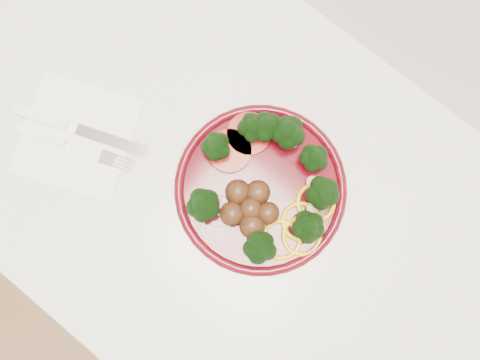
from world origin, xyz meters
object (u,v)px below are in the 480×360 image
Objects in this scene: knife at (63,124)px; fork at (55,140)px; plate at (263,185)px; napkin at (77,136)px.

fork is at bearing -97.00° from knife.
knife is at bearing -158.30° from plate.
knife is (-0.02, 0.00, 0.01)m from napkin.
knife is (-0.29, -0.11, -0.01)m from plate.
plate reaches higher than napkin.
napkin is 0.03m from fork.
fork is (0.01, -0.03, -0.00)m from knife.
napkin is at bearing 33.31° from fork.
knife reaches higher than napkin.
napkin is 0.91× the size of fork.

